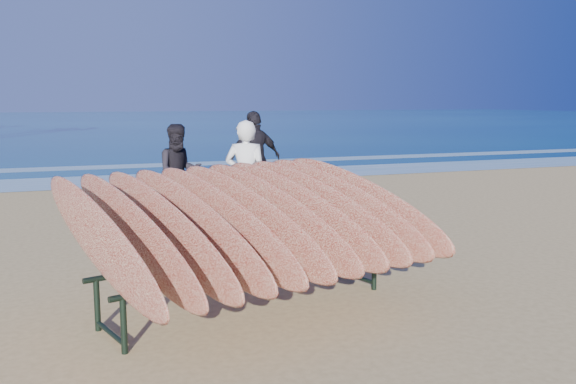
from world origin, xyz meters
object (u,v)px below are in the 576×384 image
at_px(person_dark_a, 180,172).
at_px(person_dark_b, 255,159).
at_px(surfboard_rack, 249,218).
at_px(person_white, 246,178).

distance_m(person_dark_a, person_dark_b, 1.97).
xyz_separation_m(surfboard_rack, person_dark_a, (0.13, 4.91, -0.09)).
height_order(surfboard_rack, person_dark_a, person_dark_a).
relative_size(surfboard_rack, person_white, 2.12).
bearing_deg(surfboard_rack, person_dark_b, 55.85).
distance_m(person_white, person_dark_b, 2.69).
bearing_deg(person_white, surfboard_rack, 100.36).
bearing_deg(person_dark_a, surfboard_rack, -94.26).
bearing_deg(person_dark_b, person_white, 58.69).
relative_size(person_white, person_dark_b, 0.95).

